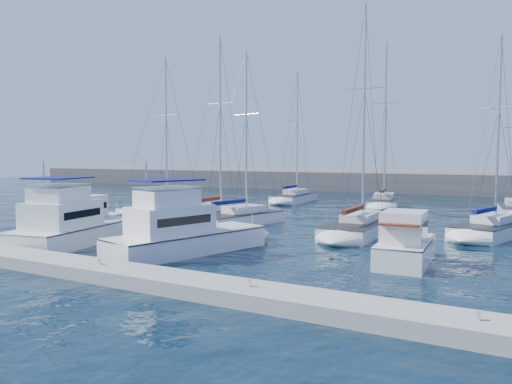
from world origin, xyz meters
The scene contains 17 objects.
ground centered at (0.00, 0.00, 0.00)m, with size 220.00×220.00×0.00m, color black.
breakwater centered at (0.00, 52.00, 1.05)m, with size 160.00×6.00×4.45m.
dock centered at (0.00, -11.00, 0.30)m, with size 40.00×2.20×0.60m, color gray.
dock_cleat_centre centered at (0.00, -11.00, 0.72)m, with size 0.16×0.16×0.25m, color silver.
dock_cleat_near_stbd centered at (8.00, -11.00, 0.72)m, with size 0.16×0.16×0.25m, color silver.
dock_cleat_far_stbd centered at (16.00, -11.00, 0.72)m, with size 0.16×0.16×0.25m, color silver.
motor_yacht_port_outer centered at (-10.60, -1.98, 0.94)m, with size 3.55×6.17×3.20m.
motor_yacht_port_inner centered at (-8.26, -5.74, 1.13)m, with size 5.40×9.69×4.69m.
motor_yacht_stbd_inner centered at (-0.23, -4.65, 1.13)m, with size 5.54×10.21×4.69m.
motor_yacht_stbd_outer centered at (11.60, -1.27, 0.94)m, with size 2.79×5.83×3.20m.
sailboat_mid_a centered at (-13.67, 9.42, 0.53)m, with size 4.61×8.38×15.21m.
sailboat_mid_b centered at (-6.85, 8.67, 0.55)m, with size 3.07×7.62×16.37m.
sailboat_mid_c centered at (-3.64, 7.44, 0.52)m, with size 4.50×8.39×14.42m.
sailboat_mid_d centered at (6.46, 7.13, 0.53)m, with size 3.53×9.55×16.77m.
sailboat_mid_e centered at (14.74, 10.74, 0.52)m, with size 5.04×8.45×14.27m.
sailboat_back_a centered at (-8.71, 28.67, 0.53)m, with size 3.76×9.30×16.26m.
sailboat_back_b centered at (2.76, 27.20, 0.57)m, with size 4.66×8.32×18.47m.
Camera 1 is at (17.43, -27.16, 5.52)m, focal length 35.00 mm.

